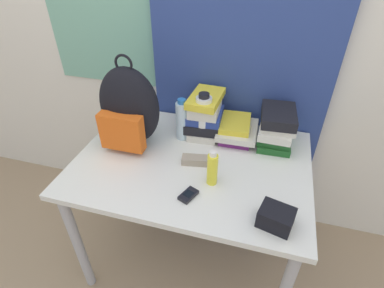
# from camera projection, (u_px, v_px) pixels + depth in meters

# --- Properties ---
(wall_back) EXTENTS (6.00, 0.06, 2.50)m
(wall_back) POSITION_uv_depth(u_px,v_px,m) (217.00, 31.00, 1.58)
(wall_back) COLOR silver
(wall_back) RESTS_ON ground_plane
(curtain_blue) EXTENTS (0.97, 0.04, 2.50)m
(curtain_blue) POSITION_uv_depth(u_px,v_px,m) (243.00, 36.00, 1.50)
(curtain_blue) COLOR navy
(curtain_blue) RESTS_ON ground_plane
(desk) EXTENTS (1.14, 0.82, 0.76)m
(desk) POSITION_uv_depth(u_px,v_px,m) (192.00, 174.00, 1.54)
(desk) COLOR silver
(desk) RESTS_ON ground_plane
(backpack) EXTENTS (0.31, 0.23, 0.48)m
(backpack) POSITION_uv_depth(u_px,v_px,m) (129.00, 109.00, 1.49)
(backpack) COLOR black
(backpack) RESTS_ON desk
(book_stack_left) EXTENTS (0.23, 0.26, 0.23)m
(book_stack_left) POSITION_uv_depth(u_px,v_px,m) (205.00, 115.00, 1.62)
(book_stack_left) COLOR silver
(book_stack_left) RESTS_ON desk
(book_stack_center) EXTENTS (0.21, 0.25, 0.10)m
(book_stack_center) POSITION_uv_depth(u_px,v_px,m) (236.00, 130.00, 1.62)
(book_stack_center) COLOR #6B2370
(book_stack_center) RESTS_ON desk
(book_stack_right) EXTENTS (0.19, 0.25, 0.20)m
(book_stack_right) POSITION_uv_depth(u_px,v_px,m) (276.00, 127.00, 1.54)
(book_stack_right) COLOR #1E5623
(book_stack_right) RESTS_ON desk
(water_bottle) EXTENTS (0.07, 0.07, 0.23)m
(water_bottle) POSITION_uv_depth(u_px,v_px,m) (182.00, 120.00, 1.58)
(water_bottle) COLOR silver
(water_bottle) RESTS_ON desk
(sports_bottle) EXTENTS (0.08, 0.08, 0.27)m
(sports_bottle) POSITION_uv_depth(u_px,v_px,m) (203.00, 118.00, 1.56)
(sports_bottle) COLOR white
(sports_bottle) RESTS_ON desk
(sunscreen_bottle) EXTENTS (0.05, 0.05, 0.18)m
(sunscreen_bottle) POSITION_uv_depth(u_px,v_px,m) (212.00, 169.00, 1.31)
(sunscreen_bottle) COLOR yellow
(sunscreen_bottle) RESTS_ON desk
(cell_phone) EXTENTS (0.08, 0.10, 0.02)m
(cell_phone) POSITION_uv_depth(u_px,v_px,m) (188.00, 195.00, 1.28)
(cell_phone) COLOR black
(cell_phone) RESTS_ON desk
(sunglasses_case) EXTENTS (0.16, 0.08, 0.04)m
(sunglasses_case) POSITION_uv_depth(u_px,v_px,m) (197.00, 160.00, 1.45)
(sunglasses_case) COLOR gray
(sunglasses_case) RESTS_ON desk
(camera_pouch) EXTENTS (0.15, 0.13, 0.08)m
(camera_pouch) POSITION_uv_depth(u_px,v_px,m) (276.00, 218.00, 1.14)
(camera_pouch) COLOR black
(camera_pouch) RESTS_ON desk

